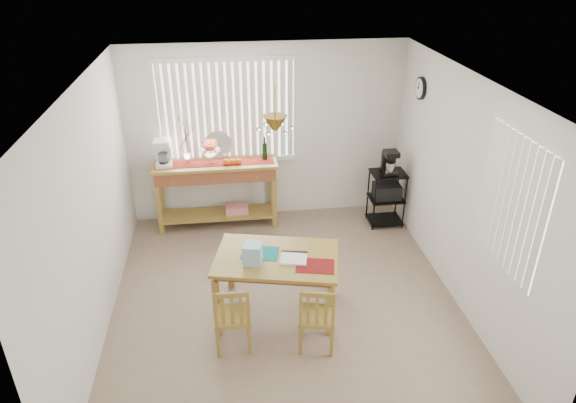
{
  "coord_description": "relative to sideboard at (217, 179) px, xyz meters",
  "views": [
    {
      "loc": [
        -0.59,
        -4.8,
        3.84
      ],
      "look_at": [
        0.1,
        0.55,
        1.05
      ],
      "focal_mm": 32.0,
      "sensor_mm": 36.0,
      "label": 1
    }
  ],
  "objects": [
    {
      "name": "ground",
      "position": [
        0.75,
        -1.98,
        -0.75
      ],
      "size": [
        4.0,
        4.5,
        0.01
      ],
      "primitive_type": "cube",
      "color": "gray"
    },
    {
      "name": "room_shell",
      "position": [
        0.75,
        -1.97,
        0.95
      ],
      "size": [
        4.2,
        4.7,
        2.7
      ],
      "color": "silver",
      "rests_on": "ground"
    },
    {
      "name": "sideboard",
      "position": [
        0.0,
        0.0,
        0.0
      ],
      "size": [
        1.76,
        0.49,
        0.99
      ],
      "color": "#A48537",
      "rests_on": "ground"
    },
    {
      "name": "sideboard_items",
      "position": [
        -0.29,
        0.02,
        0.4
      ],
      "size": [
        1.67,
        0.42,
        0.76
      ],
      "color": "maroon",
      "rests_on": "sideboard"
    },
    {
      "name": "wire_cart",
      "position": [
        2.45,
        -0.3,
        -0.24
      ],
      "size": [
        0.49,
        0.39,
        0.83
      ],
      "color": "black",
      "rests_on": "ground"
    },
    {
      "name": "cart_items",
      "position": [
        2.45,
        -0.29,
        0.25
      ],
      "size": [
        0.2,
        0.23,
        0.34
      ],
      "color": "black",
      "rests_on": "wire_cart"
    },
    {
      "name": "dining_table",
      "position": [
        0.64,
        -2.08,
        -0.11
      ],
      "size": [
        1.5,
        1.14,
        0.72
      ],
      "color": "#A48537",
      "rests_on": "ground"
    },
    {
      "name": "table_items",
      "position": [
        0.49,
        -2.17,
        0.06
      ],
      "size": [
        1.02,
        0.7,
        0.23
      ],
      "color": "#167D7E",
      "rests_on": "dining_table"
    },
    {
      "name": "chair_left",
      "position": [
        0.12,
        -2.65,
        -0.35
      ],
      "size": [
        0.38,
        0.38,
        0.8
      ],
      "color": "#A48537",
      "rests_on": "ground"
    },
    {
      "name": "chair_right",
      "position": [
        0.98,
        -2.76,
        -0.35
      ],
      "size": [
        0.44,
        0.44,
        0.8
      ],
      "color": "#A48537",
      "rests_on": "ground"
    }
  ]
}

